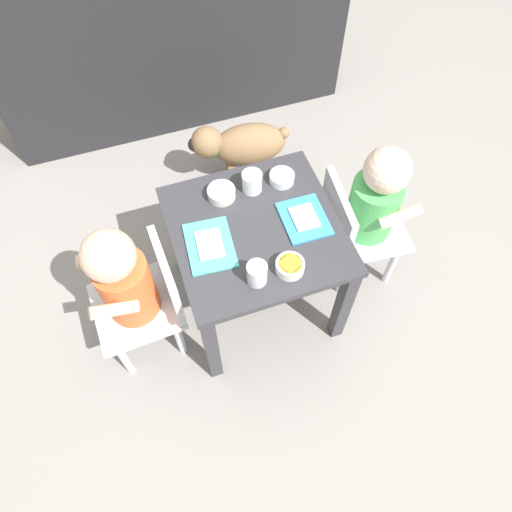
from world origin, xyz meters
TOP-DOWN VIEW (x-y plane):
  - ground_plane at (0.00, 0.00)m, footprint 7.00×7.00m
  - kitchen_cabinet_back at (0.00, 1.19)m, footprint 1.61×0.34m
  - dining_table at (0.00, 0.00)m, footprint 0.54×0.53m
  - seated_child_left at (-0.43, -0.03)m, footprint 0.29×0.29m
  - seated_child_right at (0.43, 0.01)m, footprint 0.31×0.31m
  - dog at (0.14, 0.62)m, footprint 0.44×0.21m
  - food_tray_left at (-0.16, -0.02)m, footprint 0.16×0.20m
  - food_tray_right at (0.16, -0.02)m, footprint 0.15×0.18m
  - water_cup_left at (0.04, 0.16)m, footprint 0.07×0.07m
  - water_cup_right at (-0.06, -0.18)m, footprint 0.06×0.06m
  - cereal_bowl_right_side at (0.15, 0.16)m, footprint 0.08×0.08m
  - cereal_bowl_left_side at (-0.07, 0.16)m, footprint 0.09×0.09m
  - veggie_bowl_far at (0.05, -0.18)m, footprint 0.09×0.09m

SIDE VIEW (x-z plane):
  - ground_plane at x=0.00m, z-range 0.00..0.00m
  - dog at x=0.14m, z-range 0.05..0.38m
  - dining_table at x=0.00m, z-range 0.15..0.62m
  - seated_child_right at x=0.43m, z-range 0.08..0.73m
  - seated_child_left at x=-0.43m, z-range 0.08..0.75m
  - food_tray_left at x=-0.16m, z-range 0.47..0.49m
  - food_tray_right at x=0.16m, z-range 0.47..0.49m
  - cereal_bowl_right_side at x=0.15m, z-range 0.48..0.51m
  - cereal_bowl_left_side at x=-0.07m, z-range 0.48..0.51m
  - veggie_bowl_far at x=0.05m, z-range 0.48..0.51m
  - water_cup_left at x=0.04m, z-range 0.47..0.54m
  - water_cup_right at x=-0.06m, z-range 0.47..0.55m
  - kitchen_cabinet_back at x=0.00m, z-range 0.00..1.05m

